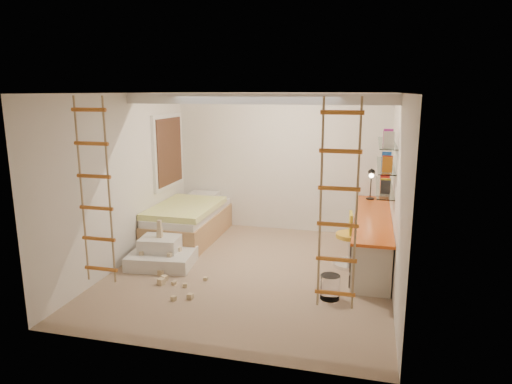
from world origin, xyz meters
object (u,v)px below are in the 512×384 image
(desk, at_px, (371,237))
(swivel_chair, at_px, (350,247))
(play_platform, at_px, (161,255))
(bed, at_px, (189,221))

(desk, relative_size, swivel_chair, 3.35)
(desk, relative_size, play_platform, 2.70)
(play_platform, bearing_deg, swivel_chair, 13.51)
(bed, bearing_deg, desk, -6.49)
(desk, distance_m, bed, 3.22)
(desk, height_order, bed, desk)
(desk, relative_size, bed, 1.40)
(bed, distance_m, play_platform, 1.31)
(bed, xyz_separation_m, play_platform, (0.07, -1.30, -0.16))
(bed, distance_m, swivel_chair, 2.95)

